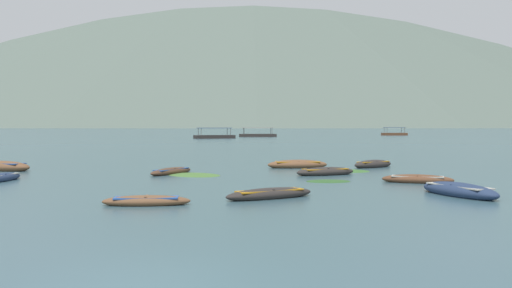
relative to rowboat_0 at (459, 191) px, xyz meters
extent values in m
plane|color=#385660|center=(-10.25, 1487.76, -0.21)|extent=(6000.00, 6000.00, 0.00)
cone|color=#56665B|center=(1.29, 1646.08, 268.80)|extent=(2229.13, 2229.13, 538.01)
ellipsoid|color=navy|center=(0.00, 0.00, -0.01)|extent=(2.64, 4.21, 0.66)
cube|color=#B7B2A3|center=(0.00, 0.00, 0.19)|extent=(1.90, 3.03, 0.05)
cube|color=navy|center=(0.00, 0.00, 0.24)|extent=(0.82, 0.39, 0.04)
ellipsoid|color=navy|center=(-21.01, 6.18, -0.05)|extent=(1.27, 3.57, 0.51)
cube|color=#B7B2A3|center=(-21.01, 6.18, 0.10)|extent=(0.92, 2.57, 0.05)
cube|color=navy|center=(-21.01, 6.18, 0.15)|extent=(0.62, 0.14, 0.04)
ellipsoid|color=#4C3323|center=(-12.92, 10.20, -0.07)|extent=(2.56, 3.74, 0.47)
cube|color=#28519E|center=(-12.92, 10.20, 0.07)|extent=(1.84, 2.69, 0.05)
cube|color=#4C3323|center=(-12.92, 10.20, 0.12)|extent=(0.58, 0.36, 0.04)
ellipsoid|color=#2D2826|center=(-4.05, 9.45, -0.04)|extent=(3.80, 2.39, 0.56)
cube|color=orange|center=(-4.05, 9.45, 0.13)|extent=(2.74, 1.72, 0.05)
cube|color=#2D2826|center=(-4.05, 9.45, 0.18)|extent=(0.36, 0.74, 0.04)
ellipsoid|color=brown|center=(-0.11, 5.08, -0.05)|extent=(3.59, 2.03, 0.51)
cube|color=#B7B2A3|center=(-0.11, 5.08, 0.10)|extent=(2.58, 1.46, 0.05)
cube|color=brown|center=(-0.11, 5.08, 0.15)|extent=(0.29, 0.68, 0.04)
ellipsoid|color=brown|center=(-12.07, -2.41, -0.08)|extent=(3.17, 1.13, 0.43)
cube|color=#28519E|center=(-12.07, -2.41, 0.05)|extent=(2.28, 0.81, 0.05)
cube|color=brown|center=(-12.07, -2.41, 0.10)|extent=(0.12, 0.64, 0.04)
ellipsoid|color=#2D2826|center=(-7.62, -0.67, -0.06)|extent=(3.79, 2.70, 0.50)
cube|color=orange|center=(-7.62, -0.67, 0.10)|extent=(2.73, 1.94, 0.05)
cube|color=#2D2826|center=(-7.62, -0.67, 0.15)|extent=(0.38, 0.60, 0.04)
ellipsoid|color=brown|center=(-23.91, 12.86, 0.02)|extent=(4.49, 2.82, 0.76)
cube|color=#28519E|center=(-23.91, 12.86, 0.25)|extent=(3.23, 2.03, 0.05)
cube|color=brown|center=(-23.91, 12.86, 0.30)|extent=(0.41, 0.94, 0.04)
ellipsoid|color=brown|center=(-5.16, 14.85, -0.01)|extent=(4.15, 1.80, 0.67)
cube|color=orange|center=(-5.16, 14.85, 0.20)|extent=(2.99, 1.29, 0.05)
cube|color=brown|center=(-5.16, 14.85, 0.25)|extent=(0.18, 0.93, 0.04)
ellipsoid|color=#2D2826|center=(-0.03, 15.16, -0.02)|extent=(3.38, 2.82, 0.63)
cube|color=orange|center=(-0.03, 15.16, 0.17)|extent=(2.43, 2.03, 0.05)
cube|color=#2D2826|center=(-0.03, 15.16, 0.22)|extent=(0.49, 0.65, 0.04)
cube|color=brown|center=(33.81, 137.38, 0.06)|extent=(7.39, 3.91, 0.90)
cylinder|color=#4C4742|center=(36.27, 138.87, 1.19)|extent=(0.10, 0.10, 1.80)
cylinder|color=#4C4742|center=(36.62, 136.79, 1.19)|extent=(0.10, 0.10, 1.80)
cylinder|color=#4C4742|center=(31.00, 137.97, 1.19)|extent=(0.10, 0.10, 1.80)
cylinder|color=#4C4742|center=(31.35, 135.89, 1.19)|extent=(0.10, 0.10, 1.80)
cube|color=#334C75|center=(33.81, 137.38, 2.09)|extent=(6.21, 3.29, 0.12)
cube|color=#2D2826|center=(-15.80, 99.87, 0.06)|extent=(9.26, 5.90, 0.90)
cylinder|color=#4C4742|center=(-18.52, 97.63, 1.19)|extent=(0.10, 0.10, 1.80)
cylinder|color=#4C4742|center=(-19.31, 99.61, 1.19)|extent=(0.10, 0.10, 1.80)
cylinder|color=#4C4742|center=(-12.28, 100.14, 1.19)|extent=(0.10, 0.10, 1.80)
cylinder|color=#4C4742|center=(-13.07, 102.12, 1.19)|extent=(0.10, 0.10, 1.80)
cube|color=#334C75|center=(-15.80, 99.87, 2.09)|extent=(7.78, 4.96, 0.12)
cube|color=#2D2826|center=(-5.99, 117.50, 0.06)|extent=(9.44, 4.40, 0.90)
cylinder|color=#4C4742|center=(-9.35, 115.83, 1.19)|extent=(0.10, 0.10, 1.80)
cylinder|color=#4C4742|center=(-9.57, 118.63, 1.19)|extent=(0.10, 0.10, 1.80)
cylinder|color=#4C4742|center=(-2.40, 116.37, 1.19)|extent=(0.10, 0.10, 1.80)
cylinder|color=#4C4742|center=(-2.62, 119.17, 1.19)|extent=(0.10, 0.10, 1.80)
cube|color=#9E998E|center=(-5.99, 117.50, 2.09)|extent=(7.93, 3.70, 0.12)
ellipsoid|color=#477033|center=(-11.56, 9.47, -0.21)|extent=(4.26, 4.16, 0.14)
ellipsoid|color=#38662D|center=(-2.36, 12.09, -0.21)|extent=(3.71, 3.60, 0.14)
ellipsoid|color=#2D5628|center=(-4.42, 5.75, -0.21)|extent=(2.33, 1.72, 0.14)
camera|label=1|loc=(-8.47, -22.06, 2.60)|focal=39.00mm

